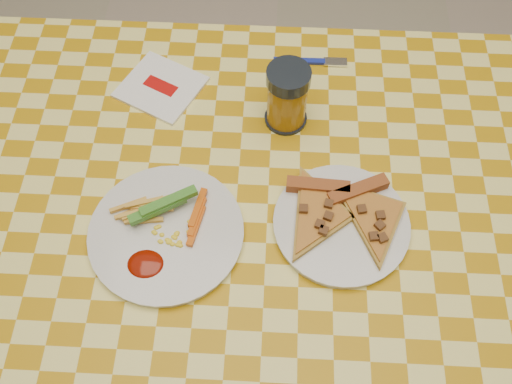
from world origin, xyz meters
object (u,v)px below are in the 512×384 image
plate_right (341,225)px  plate_left (166,234)px  table (266,243)px  drink_glass (287,97)px

plate_right → plate_left: bearing=-174.0°
table → plate_right: 0.14m
plate_left → plate_right: (0.27, 0.03, 0.00)m
table → drink_glass: (0.02, 0.21, 0.13)m
table → plate_right: (0.12, -0.00, 0.08)m
plate_left → plate_right: bearing=6.0°
table → plate_right: size_ratio=6.06×
plate_right → drink_glass: size_ratio=1.73×
table → plate_left: 0.18m
plate_left → drink_glass: (0.18, 0.24, 0.05)m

